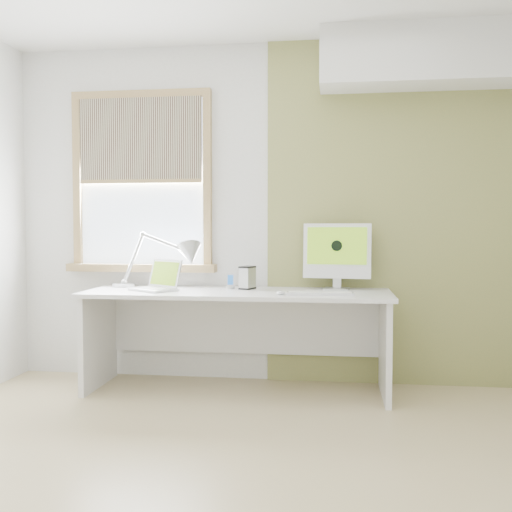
% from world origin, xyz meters
% --- Properties ---
extents(room, '(4.04, 3.54, 2.64)m').
position_xyz_m(room, '(0.00, 0.00, 1.30)').
color(room, tan).
rests_on(room, ground).
extents(accent_wall, '(2.00, 0.02, 2.60)m').
position_xyz_m(accent_wall, '(1.00, 1.74, 1.30)').
color(accent_wall, '#9C944D').
rests_on(accent_wall, room).
extents(soffit, '(1.60, 0.40, 0.42)m').
position_xyz_m(soffit, '(1.20, 1.57, 2.40)').
color(soffit, white).
rests_on(soffit, room).
extents(window, '(1.20, 0.14, 1.42)m').
position_xyz_m(window, '(-1.00, 1.71, 1.54)').
color(window, olive).
rests_on(window, room).
extents(desk, '(2.20, 0.70, 0.73)m').
position_xyz_m(desk, '(-0.18, 1.44, 0.53)').
color(desk, silver).
rests_on(desk, room).
extents(desk_lamp, '(0.77, 0.31, 0.43)m').
position_xyz_m(desk_lamp, '(-0.67, 1.58, 0.95)').
color(desk_lamp, silver).
rests_on(desk_lamp, desk).
extents(laptop, '(0.41, 0.39, 0.22)m').
position_xyz_m(laptop, '(-0.76, 1.37, 0.79)').
color(laptop, silver).
rests_on(laptop, desk).
extents(phone_dock, '(0.07, 0.07, 0.12)m').
position_xyz_m(phone_dock, '(-0.26, 1.53, 0.76)').
color(phone_dock, silver).
rests_on(phone_dock, desk).
extents(external_drive, '(0.12, 0.15, 0.17)m').
position_xyz_m(external_drive, '(-0.13, 1.53, 0.81)').
color(external_drive, silver).
rests_on(external_drive, desk).
extents(imac, '(0.50, 0.18, 0.49)m').
position_xyz_m(imac, '(0.53, 1.60, 1.00)').
color(imac, silver).
rests_on(imac, desk).
extents(keyboard, '(0.46, 0.14, 0.02)m').
position_xyz_m(keyboard, '(0.42, 1.21, 0.74)').
color(keyboard, white).
rests_on(keyboard, desk).
extents(mouse, '(0.07, 0.10, 0.03)m').
position_xyz_m(mouse, '(0.15, 1.20, 0.74)').
color(mouse, white).
rests_on(mouse, desk).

